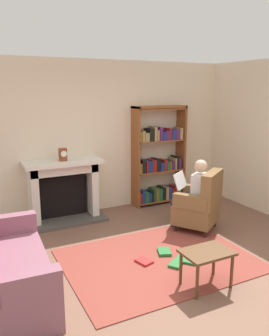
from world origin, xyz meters
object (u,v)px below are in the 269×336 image
Objects in this scene: fireplace at (63,188)px; mantel_clock at (63,155)px; sofa_floral at (9,268)px; side_table at (207,257)px; bookshelf at (159,159)px; seated_reader at (194,191)px; armchair_reading at (200,204)px.

fireplace is 6.53× the size of mantel_clock.
sofa_floral reaches higher than side_table.
fireplace is 1.92m from bookshelf.
seated_reader is (-0.16, -1.36, -0.27)m from bookshelf.
sofa_floral is 3.09× the size of side_table.
armchair_reading is at bearing -38.17° from fireplace.
armchair_reading is 1.73× the size of side_table.
bookshelf is 3.02m from side_table.
seated_reader is at bearing -96.62° from bookshelf.
side_table is (-0.86, -1.44, -0.25)m from seated_reader.
seated_reader is 2.04× the size of side_table.
side_table is at bearing 24.78° from seated_reader.
bookshelf is 1.95× the size of armchair_reading.
mantel_clock is at bearing -69.48° from seated_reader.
sofa_floral is (-1.13, -1.94, -0.24)m from fireplace.
mantel_clock is at bearing -28.88° from sofa_floral.
armchair_reading is (-0.09, -1.46, -0.46)m from bookshelf.
side_table is at bearing 21.02° from armchair_reading.
seated_reader reaches higher than sofa_floral.
fireplace reaches higher than side_table.
bookshelf reaches higher than side_table.
fireplace reaches higher than armchair_reading.
mantel_clock reaches higher than side_table.
mantel_clock is at bearing -90.34° from fireplace.
armchair_reading is 0.56× the size of sofa_floral.
sofa_floral is at bearing -121.47° from mantel_clock.
bookshelf is 1.09× the size of sofa_floral.
side_table is at bearing -109.98° from bookshelf.
mantel_clock is 0.21× the size of armchair_reading.
fireplace is at bearing -178.89° from bookshelf.
side_table is at bearing -72.34° from fireplace.
armchair_reading is 0.23m from seated_reader.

